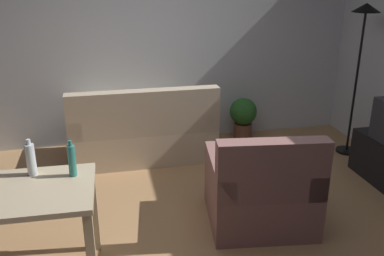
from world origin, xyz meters
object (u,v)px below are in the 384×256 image
(desk, at_px, (5,206))
(potted_plant, at_px, (243,116))
(couch, at_px, (143,133))
(armchair, at_px, (261,191))
(bottle_clear, at_px, (31,159))
(torchiere_lamp, at_px, (362,39))
(bottle_tall, at_px, (72,160))

(desk, bearing_deg, potted_plant, 44.40)
(couch, height_order, armchair, same)
(desk, distance_m, bottle_clear, 0.36)
(armchair, bearing_deg, torchiere_lamp, -134.86)
(desk, height_order, armchair, armchair)
(armchair, relative_size, bottle_tall, 3.65)
(desk, height_order, potted_plant, desk)
(couch, distance_m, bottle_clear, 2.14)
(couch, height_order, torchiere_lamp, torchiere_lamp)
(bottle_tall, bearing_deg, couch, 70.11)
(torchiere_lamp, relative_size, potted_plant, 3.18)
(torchiere_lamp, bearing_deg, bottle_clear, -157.69)
(couch, xyz_separation_m, armchair, (0.87, -1.66, 0.01))
(potted_plant, distance_m, bottle_clear, 3.21)
(bottle_tall, bearing_deg, armchair, 8.42)
(armchair, bearing_deg, couch, -54.99)
(desk, bearing_deg, bottle_clear, 55.20)
(potted_plant, relative_size, bottle_clear, 2.06)
(torchiere_lamp, height_order, potted_plant, torchiere_lamp)
(bottle_clear, distance_m, bottle_tall, 0.30)
(couch, height_order, desk, couch)
(potted_plant, xyz_separation_m, bottle_clear, (-2.34, -2.12, 0.55))
(desk, relative_size, armchair, 1.22)
(armchair, bearing_deg, desk, 17.88)
(couch, bearing_deg, desk, 60.81)
(bottle_clear, bearing_deg, armchair, 4.71)
(bottle_clear, relative_size, bottle_tall, 1.01)
(bottle_clear, bearing_deg, couch, 61.74)
(couch, relative_size, desk, 1.40)
(couch, distance_m, torchiere_lamp, 2.78)
(bottle_tall, bearing_deg, potted_plant, 47.06)
(potted_plant, xyz_separation_m, bottle_tall, (-2.05, -2.20, 0.55))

